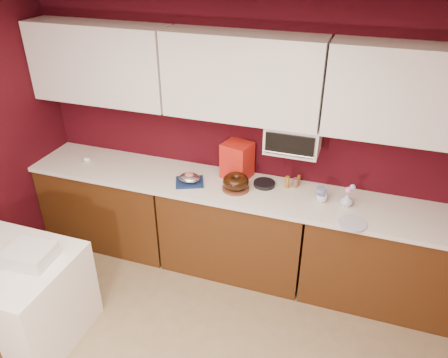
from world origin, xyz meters
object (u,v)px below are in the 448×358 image
toaster_oven (293,138)px  blue_jar (321,193)px  foil_ham_nest (189,178)px  dining_table (14,297)px  bundt_cake (236,181)px  pandoro_box (237,160)px  flower_vase (347,199)px  coffee_mug (322,197)px  newspaper_stack (30,255)px

toaster_oven → blue_jar: bearing=-21.9°
foil_ham_nest → dining_table: bearing=-127.9°
bundt_cake → pandoro_box: pandoro_box is taller
bundt_cake → flower_vase: bearing=3.0°
blue_jar → flower_vase: bearing=-10.0°
pandoro_box → flower_vase: pandoro_box is taller
pandoro_box → coffee_mug: (0.80, -0.19, -0.12)m
foil_ham_nest → blue_jar: blue_jar is taller
foil_ham_nest → newspaper_stack: 1.44m
toaster_oven → coffee_mug: bearing=-28.4°
bundt_cake → flower_vase: size_ratio=1.80×
dining_table → blue_jar: blue_jar is taller
bundt_cake → flower_vase: (0.94, 0.05, -0.02)m
blue_jar → foil_ham_nest: bearing=-174.2°
bundt_cake → foil_ham_nest: size_ratio=1.20×
dining_table → newspaper_stack: size_ratio=3.04×
dining_table → pandoro_box: 2.16m
blue_jar → newspaper_stack: size_ratio=0.32×
blue_jar → flower_vase: 0.22m
bundt_cake → pandoro_box: 0.25m
dining_table → foil_ham_nest: size_ratio=5.23×
toaster_oven → newspaper_stack: 2.25m
foil_ham_nest → newspaper_stack: foil_ham_nest is taller
dining_table → newspaper_stack: (0.22, 0.06, 0.43)m
toaster_oven → dining_table: (-1.85, -1.50, -1.00)m
pandoro_box → foil_ham_nest: bearing=-131.0°
toaster_oven → dining_table: bearing=-140.9°
coffee_mug → dining_table: bearing=-148.1°
toaster_oven → blue_jar: size_ratio=4.31×
toaster_oven → newspaper_stack: toaster_oven is taller
foil_ham_nest → flower_vase: bearing=3.3°
foil_ham_nest → blue_jar: bearing=5.8°
bundt_cake → blue_jar: bundt_cake is taller
toaster_oven → coffee_mug: size_ratio=5.11×
coffee_mug → foil_ham_nest: bearing=-176.5°
dining_table → blue_jar: bearing=32.9°
toaster_oven → newspaper_stack: bearing=-138.4°
coffee_mug → newspaper_stack: 2.33m
foil_ham_nest → toaster_oven: bearing=15.3°
coffee_mug → newspaper_stack: bearing=-146.5°
blue_jar → newspaper_stack: (-1.93, -1.33, -0.14)m
flower_vase → pandoro_box: bearing=169.9°
toaster_oven → pandoro_box: toaster_oven is taller
foil_ham_nest → pandoro_box: pandoro_box is taller
pandoro_box → blue_jar: bearing=3.6°
dining_table → foil_ham_nest: (0.99, 1.27, 0.58)m
bundt_cake → toaster_oven: bearing=25.3°
toaster_oven → dining_table: toaster_oven is taller
foil_ham_nest → pandoro_box: bearing=35.3°
dining_table → bundt_cake: 2.01m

